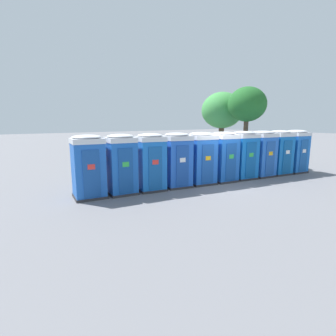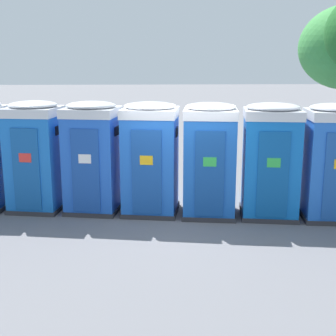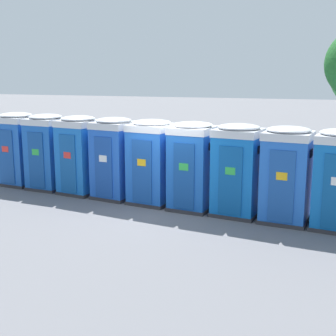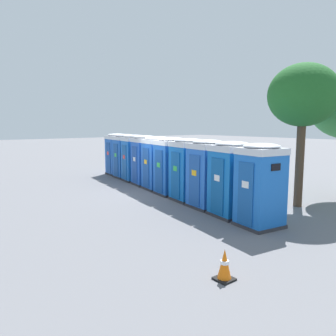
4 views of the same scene
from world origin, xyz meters
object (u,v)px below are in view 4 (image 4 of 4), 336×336
at_px(portapotty_0, 117,154).
at_px(portapotty_1, 125,156).
at_px(street_tree_1, 303,96).
at_px(portapotty_8, 231,179).
at_px(portapotty_9, 260,185).
at_px(portapotty_3, 145,160).
at_px(portapotty_7, 207,173).
at_px(traffic_cone, 225,265).
at_px(portapotty_4, 157,163).
at_px(portapotty_2, 134,158).
at_px(portapotty_6, 188,169).
at_px(portapotty_5, 170,166).

height_order(portapotty_0, portapotty_1, same).
height_order(portapotty_1, street_tree_1, street_tree_1).
distance_m(portapotty_8, portapotty_9, 1.34).
height_order(portapotty_3, portapotty_9, same).
bearing_deg(portapotty_7, traffic_cone, -41.19).
bearing_deg(portapotty_4, portapotty_3, 170.79).
bearing_deg(portapotty_9, portapotty_0, 171.45).
relative_size(portapotty_3, portapotty_7, 1.00).
height_order(portapotty_8, street_tree_1, street_tree_1).
distance_m(portapotty_1, portapotty_9, 10.70).
distance_m(portapotty_4, portapotty_7, 4.01).
relative_size(portapotty_1, portapotty_2, 1.00).
relative_size(portapotty_3, portapotty_6, 1.00).
bearing_deg(portapotty_8, portapotty_6, 171.54).
height_order(portapotty_6, portapotty_9, same).
bearing_deg(portapotty_2, portapotty_3, -7.58).
xyz_separation_m(portapotty_1, portapotty_4, (3.97, -0.59, -0.00)).
height_order(portapotty_3, portapotty_7, same).
relative_size(portapotty_3, traffic_cone, 3.97).
bearing_deg(portapotty_0, portapotty_5, -8.87).
bearing_deg(portapotty_2, portapotty_8, -8.34).
height_order(portapotty_1, portapotty_8, same).
height_order(portapotty_6, traffic_cone, portapotty_6).
height_order(portapotty_8, traffic_cone, portapotty_8).
height_order(portapotty_5, traffic_cone, portapotty_5).
relative_size(portapotty_2, portapotty_7, 1.00).
bearing_deg(portapotty_1, portapotty_3, -8.08).
bearing_deg(portapotty_5, portapotty_9, -8.14).
bearing_deg(street_tree_1, portapotty_2, -167.84).
bearing_deg(portapotty_2, portapotty_4, -8.39).
height_order(portapotty_0, street_tree_1, street_tree_1).
xyz_separation_m(portapotty_2, street_tree_1, (8.63, 1.86, 2.81)).
bearing_deg(portapotty_5, portapotty_7, -7.72).
height_order(portapotty_8, portapotty_9, same).
relative_size(portapotty_1, street_tree_1, 0.48).
relative_size(portapotty_9, traffic_cone, 3.97).
xyz_separation_m(portapotty_7, street_tree_1, (2.01, 2.84, 2.81)).
bearing_deg(portapotty_4, traffic_cone, -27.87).
relative_size(portapotty_7, portapotty_8, 1.00).
distance_m(portapotty_4, street_tree_1, 6.98).
xyz_separation_m(portapotty_0, portapotty_1, (1.32, -0.21, 0.00)).
distance_m(portapotty_2, portapotty_9, 9.37).
bearing_deg(portapotty_1, portapotty_6, -8.33).
height_order(portapotty_5, portapotty_8, same).
relative_size(portapotty_1, portapotty_7, 1.00).
distance_m(portapotty_3, street_tree_1, 8.09).
bearing_deg(portapotty_9, portapotty_1, 171.53).
xyz_separation_m(portapotty_4, portapotty_7, (3.97, -0.59, 0.00)).
relative_size(portapotty_4, street_tree_1, 0.48).
relative_size(portapotty_7, portapotty_9, 1.00).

